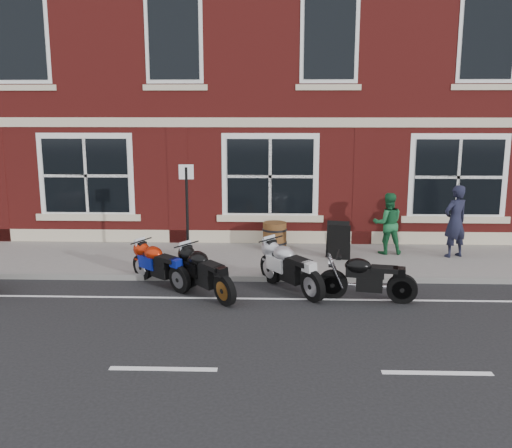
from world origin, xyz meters
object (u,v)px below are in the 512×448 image
object	(u,v)px
moto_sport_silver	(291,266)
pedestrian_right	(388,223)
barrel_planter	(275,236)
moto_naked_black	(365,276)
moto_sport_red	(160,263)
moto_sport_black	(206,271)
pedestrian_left	(455,221)
parking_sign	(187,208)
a_board_sign	(338,241)

from	to	relation	value
moto_sport_silver	pedestrian_right	xyz separation A→B (m)	(2.52, 2.79, 0.35)
barrel_planter	moto_naked_black	bearing A→B (deg)	-63.80
moto_sport_red	moto_sport_silver	size ratio (longest dim) A/B	0.82
pedestrian_right	moto_sport_silver	bearing A→B (deg)	45.17
moto_sport_black	pedestrian_left	distance (m)	6.54
moto_sport_black	parking_sign	world-z (taller)	parking_sign
moto_sport_red	pedestrian_left	xyz separation A→B (m)	(6.93, 2.20, 0.53)
a_board_sign	pedestrian_left	bearing A→B (deg)	18.25
moto_sport_red	moto_sport_black	bearing A→B (deg)	-78.86
moto_sport_silver	a_board_sign	xyz separation A→B (m)	(1.22, 2.20, 0.03)
moto_sport_red	pedestrian_left	bearing A→B (deg)	-30.06
moto_naked_black	pedestrian_right	world-z (taller)	pedestrian_right
moto_sport_red	moto_sport_silver	distance (m)	2.82
moto_sport_silver	moto_naked_black	bearing A→B (deg)	-54.77
a_board_sign	barrel_planter	distance (m)	1.82
barrel_planter	moto_sport_black	bearing A→B (deg)	-112.06
moto_sport_red	pedestrian_right	distance (m)	5.89
moto_sport_red	moto_sport_silver	bearing A→B (deg)	-53.89
moto_sport_red	moto_sport_black	xyz separation A→B (m)	(1.06, -0.64, 0.03)
a_board_sign	pedestrian_right	bearing A→B (deg)	36.46
moto_sport_silver	parking_sign	size ratio (longest dim) A/B	0.76
moto_sport_black	a_board_sign	xyz separation A→B (m)	(2.97, 2.54, 0.05)
pedestrian_left	a_board_sign	size ratio (longest dim) A/B	1.97
moto_naked_black	pedestrian_left	size ratio (longest dim) A/B	1.07
pedestrian_right	moto_sport_red	bearing A→B (deg)	22.32
moto_naked_black	barrel_planter	world-z (taller)	moto_naked_black
pedestrian_right	parking_sign	xyz separation A→B (m)	(-4.90, -1.31, 0.60)
moto_sport_red	a_board_sign	size ratio (longest dim) A/B	1.63
moto_naked_black	a_board_sign	bearing A→B (deg)	16.14
moto_sport_red	barrel_planter	xyz separation A→B (m)	(2.46, 2.82, -0.01)
pedestrian_right	moto_naked_black	bearing A→B (deg)	69.58
moto_sport_silver	pedestrian_left	world-z (taller)	pedestrian_left
moto_sport_red	moto_naked_black	bearing A→B (deg)	-58.86
moto_sport_black	moto_sport_silver	size ratio (longest dim) A/B	0.92
moto_sport_silver	parking_sign	distance (m)	2.96
a_board_sign	barrel_planter	size ratio (longest dim) A/B	1.27
moto_sport_black	moto_sport_silver	bearing A→B (deg)	-27.84
moto_sport_silver	a_board_sign	bearing A→B (deg)	26.44
moto_sport_silver	parking_sign	xyz separation A→B (m)	(-2.38, 1.48, 0.95)
barrel_planter	pedestrian_right	bearing A→B (deg)	-6.77
moto_sport_silver	pedestrian_right	bearing A→B (deg)	13.27
moto_naked_black	moto_sport_black	bearing A→B (deg)	97.53
moto_sport_red	barrel_planter	bearing A→B (deg)	1.23
moto_sport_silver	moto_sport_red	bearing A→B (deg)	139.24
moto_naked_black	parking_sign	xyz separation A→B (m)	(-3.84, 2.01, 0.99)
moto_sport_red	parking_sign	xyz separation A→B (m)	(0.43, 1.17, 1.01)
pedestrian_right	moto_sport_black	bearing A→B (deg)	33.50
moto_naked_black	parking_sign	bearing A→B (deg)	73.44
moto_sport_red	parking_sign	world-z (taller)	parking_sign
moto_sport_black	moto_sport_silver	distance (m)	1.78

